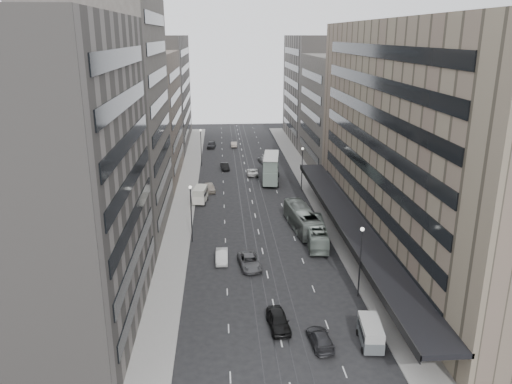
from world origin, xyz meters
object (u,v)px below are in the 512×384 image
object	(u,v)px
sedan_0	(278,320)
sedan_2	(250,262)
bus_far	(302,219)
panel_van	(200,194)
sedan_1	(222,256)
double_decker	(271,168)
vw_microbus	(371,332)
bus_near	(316,233)

from	to	relation	value
sedan_0	sedan_2	bearing A→B (deg)	93.69
bus_far	sedan_0	world-z (taller)	bus_far
sedan_2	sedan_0	bearing A→B (deg)	-88.96
panel_van	sedan_2	size ratio (longest dim) A/B	0.87
sedan_0	panel_van	bearing A→B (deg)	98.16
bus_far	sedan_0	distance (m)	27.01
sedan_0	sedan_1	size ratio (longest dim) A/B	1.10
double_decker	panel_van	distance (m)	18.07
bus_far	panel_van	distance (m)	20.81
double_decker	sedan_1	size ratio (longest dim) A/B	2.35
bus_far	double_decker	world-z (taller)	double_decker
vw_microbus	sedan_1	world-z (taller)	vw_microbus
sedan_0	sedan_2	size ratio (longest dim) A/B	0.90
sedan_1	sedan_2	distance (m)	4.01
double_decker	sedan_1	xyz separation A→B (m)	(-10.06, -35.84, -2.25)
double_decker	sedan_2	xyz separation A→B (m)	(-6.55, -37.81, -2.22)
sedan_0	sedan_1	world-z (taller)	sedan_0
bus_near	sedan_0	distance (m)	22.33
bus_far	double_decker	distance (m)	25.60
bus_near	sedan_1	size ratio (longest dim) A/B	2.44
double_decker	vw_microbus	xyz separation A→B (m)	(3.86, -55.14, -1.65)
bus_far	sedan_1	bearing A→B (deg)	34.61
vw_microbus	panel_van	bearing A→B (deg)	118.24
bus_near	panel_van	world-z (taller)	bus_near
bus_far	sedan_1	size ratio (longest dim) A/B	2.78
double_decker	panel_van	size ratio (longest dim) A/B	2.19
sedan_0	bus_near	bearing A→B (deg)	64.92
vw_microbus	panel_van	size ratio (longest dim) A/B	0.97
bus_far	sedan_1	distance (m)	16.00
bus_near	panel_van	bearing A→B (deg)	-43.01
double_decker	panel_van	world-z (taller)	double_decker
panel_van	sedan_2	xyz separation A→B (m)	(7.05, -25.98, -0.81)
bus_near	sedan_2	world-z (taller)	bus_near
vw_microbus	sedan_2	xyz separation A→B (m)	(-10.41, 17.34, -0.57)
vw_microbus	double_decker	bearing A→B (deg)	100.30
bus_near	bus_far	xyz separation A→B (m)	(-1.17, 5.26, 0.21)
sedan_2	double_decker	bearing A→B (deg)	72.82
bus_near	sedan_2	size ratio (longest dim) A/B	1.99
bus_near	panel_van	xyz separation A→B (m)	(-16.86, 18.92, 0.06)
double_decker	bus_near	bearing A→B (deg)	-76.32
bus_near	bus_far	bearing A→B (deg)	-72.21
bus_far	sedan_2	world-z (taller)	bus_far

